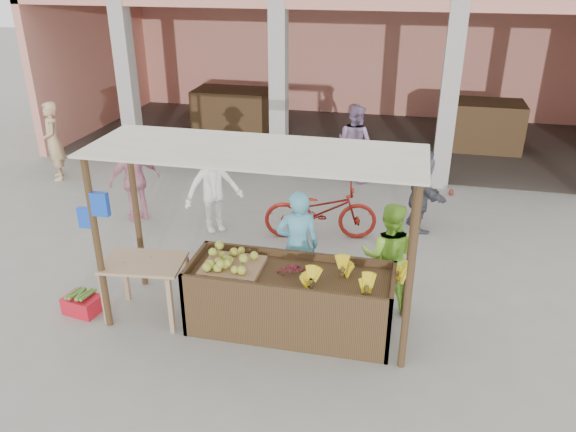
% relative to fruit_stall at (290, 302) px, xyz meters
% --- Properties ---
extents(ground, '(60.00, 60.00, 0.00)m').
position_rel_fruit_stall_xyz_m(ground, '(-0.50, 0.00, -0.40)').
color(ground, gray).
rests_on(ground, ground).
extents(market_building, '(14.40, 6.40, 4.20)m').
position_rel_fruit_stall_xyz_m(market_building, '(-0.45, 8.93, 2.30)').
color(market_building, tan).
rests_on(market_building, ground).
extents(fruit_stall, '(2.60, 0.95, 0.80)m').
position_rel_fruit_stall_xyz_m(fruit_stall, '(0.00, 0.00, 0.00)').
color(fruit_stall, '#513820').
rests_on(fruit_stall, ground).
extents(stall_awning, '(4.09, 1.35, 2.39)m').
position_rel_fruit_stall_xyz_m(stall_awning, '(-0.51, 0.06, 1.58)').
color(stall_awning, '#513820').
rests_on(stall_awning, ground).
extents(banana_heap, '(1.15, 0.63, 0.21)m').
position_rel_fruit_stall_xyz_m(banana_heap, '(0.78, -0.04, 0.50)').
color(banana_heap, yellow).
rests_on(banana_heap, fruit_stall).
extents(melon_tray, '(0.75, 0.65, 0.20)m').
position_rel_fruit_stall_xyz_m(melon_tray, '(-0.75, -0.01, 0.49)').
color(melon_tray, '#9C7250').
rests_on(melon_tray, fruit_stall).
extents(berry_heap, '(0.39, 0.32, 0.12)m').
position_rel_fruit_stall_xyz_m(berry_heap, '(0.02, 0.03, 0.46)').
color(berry_heap, maroon).
rests_on(berry_heap, fruit_stall).
extents(side_table, '(1.10, 0.80, 0.83)m').
position_rel_fruit_stall_xyz_m(side_table, '(-1.93, -0.13, 0.29)').
color(side_table, tan).
rests_on(side_table, ground).
extents(papaya_pile, '(0.66, 0.38, 0.19)m').
position_rel_fruit_stall_xyz_m(papaya_pile, '(-1.93, -0.13, 0.53)').
color(papaya_pile, '#479330').
rests_on(papaya_pile, side_table).
extents(red_crate, '(0.52, 0.41, 0.24)m').
position_rel_fruit_stall_xyz_m(red_crate, '(-2.84, -0.27, -0.28)').
color(red_crate, red).
rests_on(red_crate, ground).
extents(plantain_bundle, '(0.38, 0.26, 0.08)m').
position_rel_fruit_stall_xyz_m(plantain_bundle, '(-2.84, -0.27, -0.12)').
color(plantain_bundle, '#538430').
rests_on(plantain_bundle, red_crate).
extents(produce_sacks, '(0.71, 0.44, 0.54)m').
position_rel_fruit_stall_xyz_m(produce_sacks, '(2.08, 5.10, -0.13)').
color(produce_sacks, maroon).
rests_on(produce_sacks, ground).
extents(vendor_blue, '(0.77, 0.65, 1.75)m').
position_rel_fruit_stall_xyz_m(vendor_blue, '(-0.06, 0.73, 0.48)').
color(vendor_blue, '#5CB5D4').
rests_on(vendor_blue, ground).
extents(vendor_green, '(0.79, 0.47, 1.62)m').
position_rel_fruit_stall_xyz_m(vendor_green, '(1.17, 0.82, 0.41)').
color(vendor_green, '#8FD43A').
rests_on(vendor_green, ground).
extents(motorcycle, '(1.05, 2.10, 1.05)m').
position_rel_fruit_stall_xyz_m(motorcycle, '(-0.06, 2.69, 0.12)').
color(motorcycle, maroon).
rests_on(motorcycle, ground).
extents(shopper_a, '(1.26, 1.17, 1.79)m').
position_rel_fruit_stall_xyz_m(shopper_a, '(-1.91, 2.53, 0.50)').
color(shopper_a, white).
rests_on(shopper_a, ground).
extents(shopper_b, '(1.08, 1.06, 1.68)m').
position_rel_fruit_stall_xyz_m(shopper_b, '(-3.45, 2.67, 0.44)').
color(shopper_b, pink).
rests_on(shopper_b, ground).
extents(shopper_d, '(1.04, 1.55, 1.55)m').
position_rel_fruit_stall_xyz_m(shopper_d, '(1.58, 3.42, 0.38)').
color(shopper_d, '#464751').
rests_on(shopper_d, ground).
extents(shopper_e, '(0.79, 0.82, 1.76)m').
position_rel_fruit_stall_xyz_m(shopper_e, '(-6.14, 4.25, 0.48)').
color(shopper_e, tan).
rests_on(shopper_e, ground).
extents(shopper_f, '(1.02, 0.85, 1.81)m').
position_rel_fruit_stall_xyz_m(shopper_f, '(0.17, 5.62, 0.50)').
color(shopper_f, '#9F7FA7').
rests_on(shopper_f, ground).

